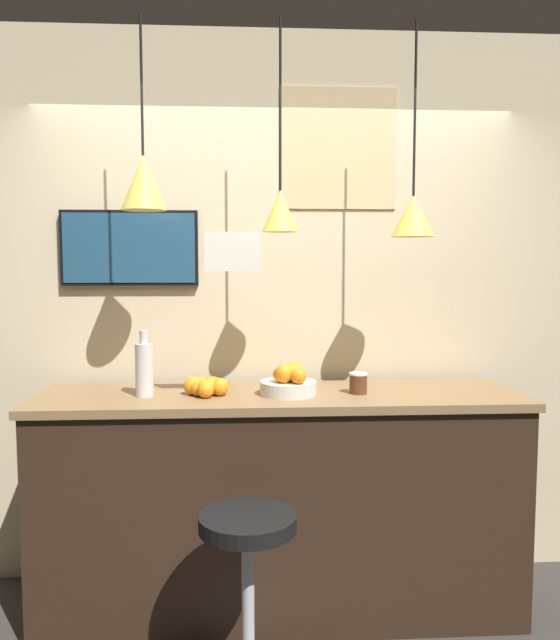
# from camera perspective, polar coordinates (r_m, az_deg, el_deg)

# --- Properties ---
(back_wall) EXTENTS (8.00, 0.06, 2.90)m
(back_wall) POSITION_cam_1_polar(r_m,az_deg,el_deg) (3.36, -0.43, 1.05)
(back_wall) COLOR beige
(back_wall) RESTS_ON ground_plane
(service_counter) EXTENTS (2.31, 0.62, 1.07)m
(service_counter) POSITION_cam_1_polar(r_m,az_deg,el_deg) (3.14, 0.00, -16.30)
(service_counter) COLOR black
(service_counter) RESTS_ON ground_plane
(bar_stool) EXTENTS (0.38, 0.38, 0.74)m
(bar_stool) POSITION_cam_1_polar(r_m,az_deg,el_deg) (2.57, -2.96, -21.86)
(bar_stool) COLOR #B7B7BC
(bar_stool) RESTS_ON ground_plane
(fruit_bowl) EXTENTS (0.27, 0.27, 0.15)m
(fruit_bowl) POSITION_cam_1_polar(r_m,az_deg,el_deg) (2.94, 0.78, -5.74)
(fruit_bowl) COLOR beige
(fruit_bowl) RESTS_ON service_counter
(orange_pile) EXTENTS (0.21, 0.22, 0.09)m
(orange_pile) POSITION_cam_1_polar(r_m,az_deg,el_deg) (2.96, -6.65, -6.08)
(orange_pile) COLOR orange
(orange_pile) RESTS_ON service_counter
(juice_bottle) EXTENTS (0.08, 0.08, 0.31)m
(juice_bottle) POSITION_cam_1_polar(r_m,az_deg,el_deg) (2.97, -12.31, -4.35)
(juice_bottle) COLOR silver
(juice_bottle) RESTS_ON service_counter
(spread_jar) EXTENTS (0.09, 0.09, 0.10)m
(spread_jar) POSITION_cam_1_polar(r_m,az_deg,el_deg) (2.99, 7.17, -5.75)
(spread_jar) COLOR #562D19
(spread_jar) RESTS_ON service_counter
(pendant_lamp_left) EXTENTS (0.20, 0.20, 0.87)m
(pendant_lamp_left) POSITION_cam_1_polar(r_m,az_deg,el_deg) (2.96, -12.38, 12.20)
(pendant_lamp_left) COLOR black
(pendant_lamp_middle) EXTENTS (0.17, 0.17, 0.97)m
(pendant_lamp_middle) POSITION_cam_1_polar(r_m,az_deg,el_deg) (2.92, 0.03, 10.09)
(pendant_lamp_middle) COLOR black
(pendant_lamp_right) EXTENTS (0.20, 0.20, 0.99)m
(pendant_lamp_right) POSITION_cam_1_polar(r_m,az_deg,el_deg) (3.02, 12.07, 9.38)
(pendant_lamp_right) COLOR black
(mounted_tv) EXTENTS (0.70, 0.04, 0.39)m
(mounted_tv) POSITION_cam_1_polar(r_m,az_deg,el_deg) (3.34, -13.58, 6.42)
(mounted_tv) COLOR black
(hanging_menu_board) EXTENTS (0.24, 0.01, 0.17)m
(hanging_menu_board) POSITION_cam_1_polar(r_m,az_deg,el_deg) (2.70, -4.37, 6.27)
(hanging_menu_board) COLOR white
(wall_poster) EXTENTS (0.62, 0.01, 0.63)m
(wall_poster) POSITION_cam_1_polar(r_m,az_deg,el_deg) (3.40, 5.35, 15.36)
(wall_poster) COLOR #DBBC84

